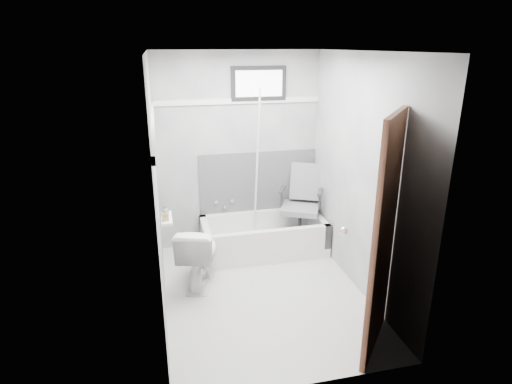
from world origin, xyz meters
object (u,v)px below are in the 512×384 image
object	(u,v)px
bathtub	(263,236)
soap_bottle_b	(165,210)
door	(435,252)
soap_bottle_a	(165,215)
toilet	(199,255)
office_chair	(300,203)

from	to	relation	value
bathtub	soap_bottle_b	xyz separation A→B (m)	(-1.17, -0.79, 0.75)
door	soap_bottle_b	size ratio (longest dim) A/B	20.69
soap_bottle_a	soap_bottle_b	size ratio (longest dim) A/B	1.21
bathtub	soap_bottle_b	size ratio (longest dim) A/B	15.52
toilet	soap_bottle_a	distance (m)	0.79
office_chair	soap_bottle_a	distance (m)	1.96
bathtub	soap_bottle_a	size ratio (longest dim) A/B	12.82
bathtub	toilet	distance (m)	1.03
bathtub	door	world-z (taller)	door
toilet	door	size ratio (longest dim) A/B	0.35
bathtub	soap_bottle_b	bearing A→B (deg)	-145.99
soap_bottle_b	office_chair	bearing A→B (deg)	26.92
door	soap_bottle_a	xyz separation A→B (m)	(-1.92, 1.28, -0.03)
office_chair	toilet	xyz separation A→B (m)	(-1.33, -0.62, -0.24)
toilet	soap_bottle_b	world-z (taller)	soap_bottle_b
office_chair	bathtub	bearing A→B (deg)	-148.63
office_chair	soap_bottle_a	xyz separation A→B (m)	(-1.65, -0.98, 0.38)
door	soap_bottle_b	distance (m)	2.39
soap_bottle_b	soap_bottle_a	bearing A→B (deg)	-90.00
toilet	office_chair	bearing A→B (deg)	-138.11
soap_bottle_a	toilet	bearing A→B (deg)	48.35
toilet	soap_bottle_a	xyz separation A→B (m)	(-0.32, -0.36, 0.63)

